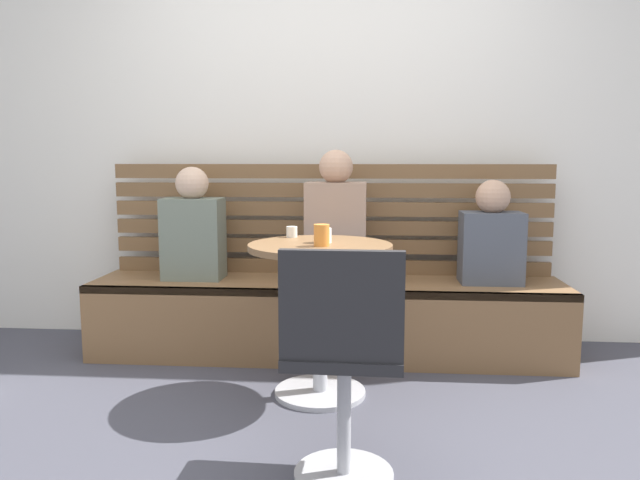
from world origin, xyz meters
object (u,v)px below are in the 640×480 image
(cup_tumbler_orange, at_px, (322,235))
(booth_bench, at_px, (327,318))
(person_child_middle, at_px, (193,230))
(cup_espresso_small, at_px, (292,232))
(cafe_table, at_px, (320,290))
(white_chair, at_px, (343,357))
(cup_ceramic_white, at_px, (323,235))
(person_adult, at_px, (336,224))
(person_child_left, at_px, (491,238))

(cup_tumbler_orange, bearing_deg, booth_bench, 92.01)
(person_child_middle, height_order, cup_espresso_small, person_child_middle)
(cafe_table, height_order, person_child_middle, person_child_middle)
(booth_bench, distance_m, cup_espresso_small, 0.67)
(booth_bench, xyz_separation_m, cup_tumbler_orange, (0.02, -0.67, 0.57))
(white_chair, relative_size, person_child_middle, 1.30)
(cafe_table, bearing_deg, cup_ceramic_white, 74.99)
(person_adult, bearing_deg, booth_bench, 160.52)
(cup_tumbler_orange, height_order, cup_espresso_small, cup_tumbler_orange)
(cup_espresso_small, bearing_deg, cup_ceramic_white, -47.80)
(white_chair, height_order, cup_ceramic_white, white_chair)
(person_adult, distance_m, person_child_left, 0.88)
(booth_bench, relative_size, white_chair, 3.18)
(person_child_left, xyz_separation_m, cup_tumbler_orange, (-0.90, -0.70, 0.10))
(booth_bench, distance_m, white_chair, 1.44)
(person_child_left, bearing_deg, cup_espresso_small, -160.12)
(cup_tumbler_orange, distance_m, cup_espresso_small, 0.35)
(person_child_middle, height_order, cup_ceramic_white, person_child_middle)
(white_chair, xyz_separation_m, cup_tumbler_orange, (-0.13, 0.74, 0.33))
(cup_tumbler_orange, bearing_deg, person_child_left, 37.65)
(white_chair, bearing_deg, cafe_table, 100.05)
(person_child_left, distance_m, person_child_middle, 1.71)
(cafe_table, bearing_deg, cup_espresso_small, 125.07)
(cafe_table, height_order, cup_ceramic_white, cup_ceramic_white)
(cafe_table, relative_size, cup_tumbler_orange, 7.40)
(person_child_left, height_order, person_child_middle, person_child_middle)
(person_child_left, xyz_separation_m, person_child_middle, (-1.71, -0.01, 0.03))
(booth_bench, xyz_separation_m, cup_espresso_small, (-0.15, -0.37, 0.55))
(person_child_middle, height_order, cup_tumbler_orange, person_child_middle)
(cup_espresso_small, bearing_deg, person_child_left, 19.88)
(booth_bench, xyz_separation_m, white_chair, (0.16, -1.41, 0.24))
(cup_ceramic_white, bearing_deg, person_child_middle, 144.33)
(booth_bench, bearing_deg, person_child_left, 1.53)
(cafe_table, relative_size, person_child_left, 1.27)
(person_adult, bearing_deg, cup_ceramic_white, -93.29)
(booth_bench, height_order, cup_espresso_small, cup_espresso_small)
(person_adult, height_order, cup_espresso_small, person_adult)
(cafe_table, relative_size, person_child_middle, 1.13)
(white_chair, relative_size, cup_tumbler_orange, 8.50)
(person_child_left, height_order, cup_ceramic_white, person_child_left)
(cup_tumbler_orange, relative_size, cup_espresso_small, 1.79)
(booth_bench, height_order, cafe_table, cafe_table)
(booth_bench, distance_m, person_child_left, 1.04)
(person_adult, bearing_deg, white_chair, -85.80)
(person_child_left, bearing_deg, person_child_middle, -179.76)
(white_chair, xyz_separation_m, cup_ceramic_white, (-0.13, 0.85, 0.31))
(cup_tumbler_orange, bearing_deg, white_chair, -79.93)
(cup_tumbler_orange, relative_size, cup_ceramic_white, 1.25)
(booth_bench, height_order, cup_ceramic_white, cup_ceramic_white)
(cup_espresso_small, bearing_deg, cafe_table, -54.93)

